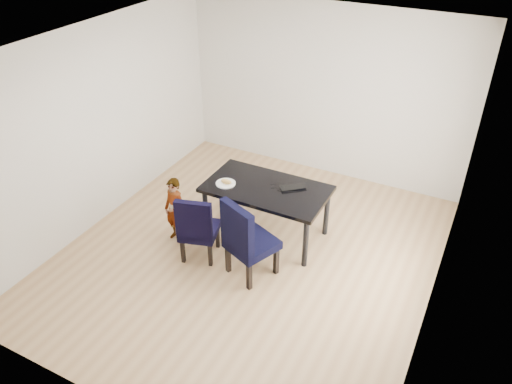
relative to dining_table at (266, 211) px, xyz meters
The scene contains 14 objects.
floor 0.63m from the dining_table, 90.00° to the right, with size 4.50×5.00×0.01m, color tan.
ceiling 2.38m from the dining_table, 90.00° to the right, with size 4.50×5.00×0.01m, color white.
wall_back 2.23m from the dining_table, 90.00° to the left, with size 4.50×0.01×2.70m, color silver.
wall_front 3.16m from the dining_table, 90.00° to the right, with size 4.50×0.01×2.70m, color white.
wall_left 2.51m from the dining_table, 167.50° to the right, with size 0.01×5.00×2.70m, color silver.
wall_right 2.51m from the dining_table, 12.50° to the right, with size 0.01×5.00×2.70m, color white.
dining_table is the anchor object (origin of this frame).
chair_left 0.96m from the dining_table, 125.43° to the right, with size 0.45×0.47×0.94m, color black.
chair_right 0.82m from the dining_table, 76.13° to the right, with size 0.51×0.54×1.07m, color black.
child 1.20m from the dining_table, 147.21° to the right, with size 0.34×0.22×0.93m, color orange.
plate 0.66m from the dining_table, 162.05° to the right, with size 0.26×0.26×0.01m, color white.
sandwich 0.68m from the dining_table, 160.74° to the right, with size 0.16×0.07×0.06m, color #B98E42.
laptop 0.51m from the dining_table, 31.42° to the left, with size 0.34×0.22×0.03m, color black.
cable_tangle 0.40m from the dining_table, ahead, with size 0.14×0.14×0.01m, color black.
Camera 1 is at (2.37, -4.43, 4.19)m, focal length 35.00 mm.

